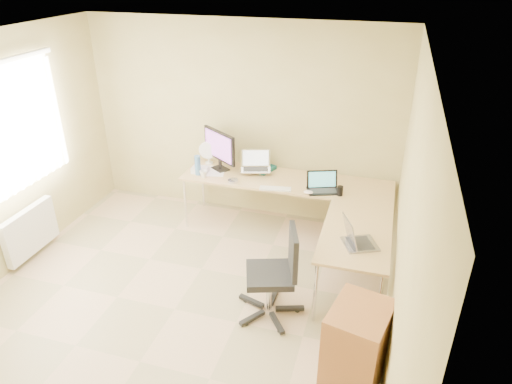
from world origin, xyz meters
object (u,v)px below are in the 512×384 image
(desk_main, at_px, (285,205))
(keyboard, at_px, (275,189))
(laptop_black, at_px, (324,183))
(mug, at_px, (204,174))
(monitor, at_px, (220,150))
(desk_fan, at_px, (209,154))
(office_chair, at_px, (269,272))
(laptop_return, at_px, (361,234))
(water_bottle, at_px, (198,165))
(desk_return, at_px, (353,261))
(laptop_center, at_px, (256,161))
(cabinet, at_px, (356,346))

(desk_main, bearing_deg, keyboard, -102.40)
(desk_main, xyz_separation_m, laptop_black, (0.50, -0.19, 0.48))
(desk_main, bearing_deg, mug, -167.45)
(monitor, bearing_deg, desk_fan, -177.67)
(desk_fan, relative_size, office_chair, 0.30)
(laptop_return, distance_m, office_chair, 0.96)
(laptop_black, distance_m, laptop_return, 1.17)
(water_bottle, relative_size, office_chair, 0.27)
(desk_main, height_order, desk_fan, desk_fan)
(desk_return, xyz_separation_m, keyboard, (-1.04, 0.70, 0.37))
(desk_main, distance_m, laptop_center, 0.69)
(cabinet, bearing_deg, monitor, 145.13)
(office_chair, xyz_separation_m, cabinet, (0.91, -0.58, -0.14))
(desk_return, xyz_separation_m, monitor, (-1.88, 1.07, 0.63))
(desk_main, relative_size, mug, 26.91)
(desk_main, relative_size, cabinet, 3.46)
(keyboard, xyz_separation_m, cabinet, (1.19, -1.90, -0.38))
(water_bottle, bearing_deg, laptop_return, -26.16)
(desk_fan, relative_size, cabinet, 0.38)
(keyboard, relative_size, office_chair, 0.39)
(laptop_black, bearing_deg, mug, 160.53)
(desk_fan, distance_m, office_chair, 2.28)
(desk_main, xyz_separation_m, laptop_center, (-0.43, 0.08, 0.53))
(desk_return, distance_m, mug, 2.18)
(laptop_return, height_order, office_chair, office_chair)
(desk_main, relative_size, desk_fan, 9.04)
(laptop_center, height_order, desk_fan, desk_fan)
(desk_main, distance_m, office_chair, 1.63)
(laptop_center, height_order, keyboard, laptop_center)
(water_bottle, bearing_deg, laptop_black, -0.64)
(monitor, bearing_deg, desk_main, 30.53)
(laptop_black, bearing_deg, cabinet, -93.63)
(monitor, distance_m, keyboard, 0.96)
(office_chair, bearing_deg, mug, 113.55)
(cabinet, bearing_deg, office_chair, 160.42)
(mug, bearing_deg, laptop_black, 1.56)
(mug, relative_size, desk_fan, 0.34)
(desk_fan, bearing_deg, water_bottle, -89.66)
(monitor, distance_m, cabinet, 3.11)
(monitor, distance_m, laptop_center, 0.49)
(keyboard, bearing_deg, monitor, 147.20)
(laptop_center, height_order, mug, laptop_center)
(desk_return, distance_m, laptop_center, 1.85)
(laptop_center, bearing_deg, monitor, 164.90)
(keyboard, height_order, laptop_return, laptop_return)
(keyboard, xyz_separation_m, mug, (-0.96, 0.07, 0.04))
(keyboard, bearing_deg, cabinet, -67.43)
(mug, bearing_deg, monitor, 68.47)
(desk_return, xyz_separation_m, desk_fan, (-2.10, 1.20, 0.51))
(laptop_black, relative_size, cabinet, 0.48)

